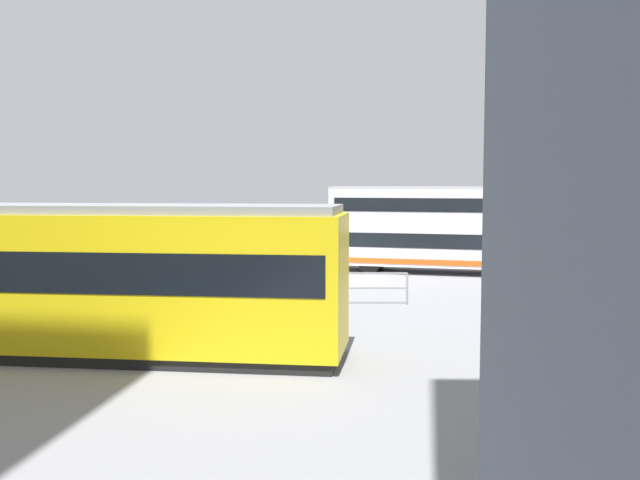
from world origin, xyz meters
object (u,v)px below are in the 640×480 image
object	(u,v)px
double_decker_bus	(448,229)
pedestrian_near_railing	(207,268)
street_lamp	(576,190)
pedestrian_crossing	(259,282)
tram_yellow	(64,277)
info_sign	(96,255)

from	to	relation	value
double_decker_bus	pedestrian_near_railing	world-z (taller)	double_decker_bus
street_lamp	pedestrian_crossing	bearing A→B (deg)	0.98
tram_yellow	pedestrian_near_railing	world-z (taller)	tram_yellow
tram_yellow	double_decker_bus	bearing A→B (deg)	-120.88
street_lamp	tram_yellow	bearing A→B (deg)	25.21
tram_yellow	info_sign	xyz separation A→B (m)	(2.13, -6.71, -0.17)
double_decker_bus	pedestrian_crossing	bearing A→B (deg)	58.70
pedestrian_crossing	tram_yellow	bearing A→B (deg)	59.88
tram_yellow	street_lamp	distance (m)	14.47
double_decker_bus	pedestrian_near_railing	bearing A→B (deg)	40.17
double_decker_bus	tram_yellow	distance (m)	19.29
pedestrian_near_railing	pedestrian_crossing	bearing A→B (deg)	129.22
double_decker_bus	info_sign	bearing A→B (deg)	39.29
pedestrian_near_railing	info_sign	xyz separation A→B (m)	(3.08, 2.29, 0.66)
pedestrian_near_railing	info_sign	size ratio (longest dim) A/B	0.71
info_sign	tram_yellow	bearing A→B (deg)	107.63
pedestrian_crossing	pedestrian_near_railing	bearing A→B (deg)	-50.78
tram_yellow	info_sign	world-z (taller)	tram_yellow
double_decker_bus	pedestrian_crossing	distance (m)	12.46
tram_yellow	street_lamp	size ratio (longest dim) A/B	2.03
double_decker_bus	tram_yellow	size ratio (longest dim) A/B	0.83
tram_yellow	info_sign	distance (m)	7.04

